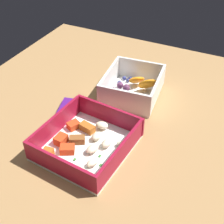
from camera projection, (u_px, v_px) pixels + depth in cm
name	position (u px, v px, depth cm)	size (l,w,h in cm)	color
table_surface	(115.00, 121.00, 70.93)	(80.00, 80.00, 2.00)	#9E7547
pasta_container	(86.00, 143.00, 61.62)	(19.28, 18.10, 5.10)	white
fruit_bowl	(132.00, 88.00, 75.72)	(16.17, 14.51, 6.13)	white
candy_bar	(65.00, 108.00, 71.87)	(7.00, 2.40, 1.20)	#51197A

